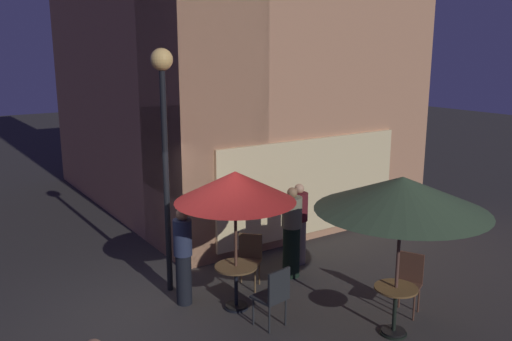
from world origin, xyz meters
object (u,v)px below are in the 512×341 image
at_px(street_lamp_near_corner, 164,116).
at_px(patron_standing_2, 292,233).
at_px(cafe_chair_1, 249,256).
at_px(cafe_table_1, 236,278).
at_px(patio_umbrella_1, 235,187).
at_px(cafe_table_0, 395,302).
at_px(cafe_chair_0, 409,278).
at_px(patron_standing_3, 299,224).
at_px(patio_umbrella_0, 402,194).
at_px(patron_standing_1, 183,256).
at_px(cafe_chair_2, 274,293).

bearing_deg(street_lamp_near_corner, patron_standing_2, -18.41).
bearing_deg(cafe_chair_1, cafe_table_1, -0.00).
xyz_separation_m(patio_umbrella_1, patron_standing_2, (1.53, 0.52, -1.20)).
relative_size(cafe_table_1, cafe_chair_1, 0.78).
height_order(cafe_table_0, cafe_chair_0, cafe_chair_0).
bearing_deg(street_lamp_near_corner, cafe_table_0, -56.50).
xyz_separation_m(street_lamp_near_corner, patron_standing_3, (2.66, -0.27, -2.29)).
xyz_separation_m(street_lamp_near_corner, cafe_table_0, (2.15, -3.25, -2.59)).
height_order(cafe_table_0, patio_umbrella_1, patio_umbrella_1).
relative_size(patio_umbrella_0, patron_standing_1, 1.49).
xyz_separation_m(patio_umbrella_0, patron_standing_1, (-2.17, 2.63, -1.33)).
bearing_deg(patio_umbrella_1, street_lamp_near_corner, 116.58).
xyz_separation_m(cafe_table_1, cafe_chair_1, (0.65, 0.61, 0.04)).
xyz_separation_m(cafe_table_1, patio_umbrella_0, (1.53, -2.01, 1.64)).
relative_size(cafe_chair_1, cafe_chair_2, 0.98).
bearing_deg(cafe_chair_0, street_lamp_near_corner, -71.74).
height_order(patio_umbrella_0, patron_standing_3, patio_umbrella_0).
bearing_deg(patron_standing_1, cafe_chair_2, 161.03).
bearing_deg(cafe_table_0, cafe_table_1, 127.28).
bearing_deg(patron_standing_1, patron_standing_2, -139.53).
height_order(street_lamp_near_corner, patron_standing_3, street_lamp_near_corner).
bearing_deg(cafe_chair_2, patron_standing_2, -54.63).
bearing_deg(patio_umbrella_0, cafe_table_1, 127.28).
relative_size(patio_umbrella_0, patio_umbrella_1, 1.07).
bearing_deg(cafe_chair_1, street_lamp_near_corner, -69.46).
relative_size(cafe_table_0, cafe_chair_0, 0.77).
relative_size(patio_umbrella_0, cafe_chair_0, 2.52).
xyz_separation_m(cafe_table_0, cafe_chair_2, (-1.38, 1.15, 0.06)).
xyz_separation_m(cafe_table_1, cafe_chair_2, (0.15, -0.87, 0.05)).
bearing_deg(patron_standing_2, cafe_chair_0, 87.43).
relative_size(cafe_table_0, cafe_chair_2, 0.78).
bearing_deg(patron_standing_1, cafe_table_1, 178.88).
relative_size(street_lamp_near_corner, patio_umbrella_1, 1.81).
bearing_deg(cafe_chair_2, street_lamp_near_corner, 10.33).
bearing_deg(cafe_chair_0, cafe_table_1, -62.80).
relative_size(patio_umbrella_0, patron_standing_3, 1.53).
relative_size(patron_standing_1, patron_standing_3, 1.03).
distance_m(street_lamp_near_corner, patio_umbrella_0, 4.00).
bearing_deg(cafe_chair_2, patio_umbrella_0, -139.36).
bearing_deg(cafe_chair_0, cafe_table_0, -0.00).
xyz_separation_m(cafe_table_1, patron_standing_2, (1.53, 0.52, 0.33)).
distance_m(cafe_table_0, patio_umbrella_1, 2.96).
bearing_deg(cafe_table_0, cafe_chair_0, 26.67).
bearing_deg(cafe_table_0, patron_standing_2, 90.04).
height_order(cafe_table_1, cafe_chair_0, cafe_chair_0).
xyz_separation_m(cafe_table_0, patio_umbrella_0, (0.00, 0.00, 1.66)).
height_order(patio_umbrella_1, cafe_chair_0, patio_umbrella_1).
xyz_separation_m(patron_standing_2, patron_standing_3, (0.52, 0.45, -0.05)).
bearing_deg(cafe_chair_2, cafe_chair_1, -28.47).
bearing_deg(patron_standing_2, patio_umbrella_1, -2.36).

